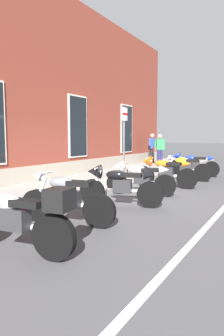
{
  "coord_description": "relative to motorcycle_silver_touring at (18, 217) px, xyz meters",
  "views": [
    {
      "loc": [
        -7.92,
        -4.46,
        1.7
      ],
      "look_at": [
        -0.25,
        0.04,
        0.77
      ],
      "focal_mm": 32.28,
      "sensor_mm": 36.0,
      "label": 1
    }
  ],
  "objects": [
    {
      "name": "pedestrian_blue_top",
      "position": [
        13.3,
        3.53,
        0.57
      ],
      "size": [
        0.66,
        0.28,
        1.7
      ],
      "color": "black",
      "rests_on": "sidewalk"
    },
    {
      "name": "motorcycle_white_sport",
      "position": [
        4.9,
        0.43,
        0.0
      ],
      "size": [
        0.68,
        2.04,
        0.99
      ],
      "color": "black",
      "rests_on": "ground_plane"
    },
    {
      "name": "motorcycle_grey_naked",
      "position": [
        1.52,
        0.35,
        -0.05
      ],
      "size": [
        0.66,
        1.99,
        1.0
      ],
      "color": "black",
      "rests_on": "ground_plane"
    },
    {
      "name": "motorcycle_orange_sport",
      "position": [
        6.57,
        0.29,
        0.02
      ],
      "size": [
        0.62,
        2.14,
        1.04
      ],
      "color": "black",
      "rests_on": "ground_plane"
    },
    {
      "name": "sidewalk",
      "position": [
        4.95,
        2.7,
        -0.46
      ],
      "size": [
        27.6,
        3.1,
        0.16
      ],
      "primitive_type": "cube",
      "color": "gray",
      "rests_on": "ground_plane"
    },
    {
      "name": "motorcycle_silver_touring",
      "position": [
        0.0,
        0.0,
        0.0
      ],
      "size": [
        0.69,
        2.1,
        1.3
      ],
      "color": "black",
      "rests_on": "ground_plane"
    },
    {
      "name": "motorcycle_blue_sport",
      "position": [
        9.85,
        0.28,
        0.01
      ],
      "size": [
        0.63,
        2.19,
        1.02
      ],
      "color": "black",
      "rests_on": "ground_plane"
    },
    {
      "name": "parking_sign",
      "position": [
        6.26,
        1.61,
        1.26
      ],
      "size": [
        0.36,
        0.07,
        2.56
      ],
      "color": "#4C4C51",
      "rests_on": "sidewalk"
    },
    {
      "name": "motorcycle_yellow_naked",
      "position": [
        8.39,
        0.12,
        -0.06
      ],
      "size": [
        0.64,
        2.02,
        0.96
      ],
      "color": "black",
      "rests_on": "ground_plane"
    },
    {
      "name": "ground_plane",
      "position": [
        4.95,
        1.15,
        -0.54
      ],
      "size": [
        140.0,
        140.0,
        0.0
      ],
      "primitive_type": "plane",
      "color": "#424244"
    },
    {
      "name": "motorcycle_black_sport",
      "position": [
        3.39,
        0.26,
        0.01
      ],
      "size": [
        0.79,
        2.05,
        1.01
      ],
      "color": "black",
      "rests_on": "ground_plane"
    },
    {
      "name": "pedestrian_striped_shirt",
      "position": [
        12.47,
        2.74,
        0.54
      ],
      "size": [
        0.49,
        0.55,
        1.65
      ],
      "color": "#1E1E4C",
      "rests_on": "sidewalk"
    }
  ]
}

